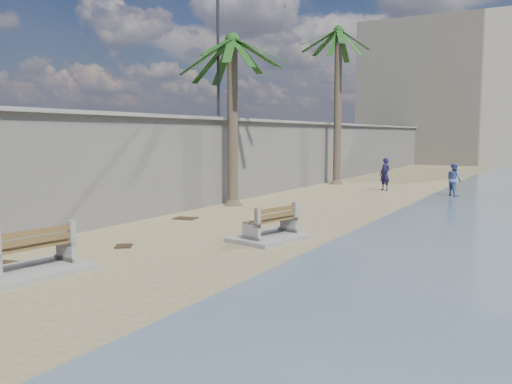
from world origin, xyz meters
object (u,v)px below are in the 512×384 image
at_px(palm_back, 339,34).
at_px(bench_near, 31,254).
at_px(palm_mid, 232,42).
at_px(person_a, 385,172).
at_px(bench_far, 271,226).
at_px(person_b, 454,178).

bearing_deg(palm_back, bench_near, -85.22).
distance_m(palm_mid, palm_back, 11.30).
xyz_separation_m(palm_back, person_a, (3.49, -2.17, -7.65)).
bearing_deg(palm_back, bench_far, -74.94).
distance_m(palm_back, person_b, 10.92).
bearing_deg(person_b, palm_mid, 91.92).
height_order(bench_far, palm_mid, palm_mid).
height_order(person_a, person_b, person_a).
xyz_separation_m(bench_far, person_a, (-1.03, 14.63, 0.58)).
relative_size(palm_mid, palm_back, 0.78).
bearing_deg(palm_mid, palm_back, 88.73).
height_order(bench_near, palm_back, palm_back).
xyz_separation_m(bench_near, person_a, (1.61, 20.34, 0.56)).
relative_size(bench_near, bench_far, 1.01).
relative_size(bench_near, person_a, 1.27).
xyz_separation_m(palm_mid, person_a, (3.74, 8.94, -5.59)).
height_order(palm_mid, person_b, palm_mid).
bearing_deg(bench_near, person_b, 75.08).
height_order(bench_far, person_a, person_a).
distance_m(bench_far, palm_back, 19.24).
xyz_separation_m(bench_near, palm_back, (-1.88, 22.51, 8.20)).
distance_m(bench_far, person_b, 13.95).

